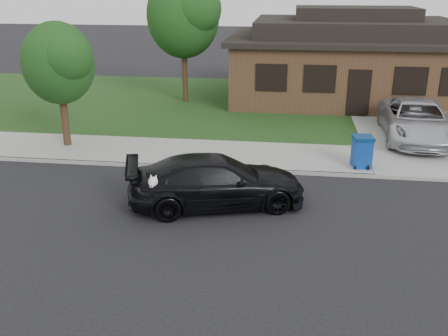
# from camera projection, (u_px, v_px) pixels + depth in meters

# --- Properties ---
(ground) EXTENTS (120.00, 120.00, 0.00)m
(ground) POSITION_uv_depth(u_px,v_px,m) (251.00, 219.00, 13.46)
(ground) COLOR black
(ground) RESTS_ON ground
(sidewalk) EXTENTS (60.00, 3.00, 0.12)m
(sidewalk) POSITION_uv_depth(u_px,v_px,m) (262.00, 156.00, 18.07)
(sidewalk) COLOR gray
(sidewalk) RESTS_ON ground
(curb) EXTENTS (60.00, 0.12, 0.12)m
(curb) POSITION_uv_depth(u_px,v_px,m) (260.00, 171.00, 16.68)
(curb) COLOR gray
(curb) RESTS_ON ground
(lawn) EXTENTS (60.00, 13.00, 0.13)m
(lawn) POSITION_uv_depth(u_px,v_px,m) (272.00, 105.00, 25.49)
(lawn) COLOR #193814
(lawn) RESTS_ON ground
(driveway) EXTENTS (4.50, 13.00, 0.14)m
(driveway) POSITION_uv_depth(u_px,v_px,m) (405.00, 125.00, 21.96)
(driveway) COLOR gray
(driveway) RESTS_ON ground
(sedan) EXTENTS (5.35, 3.34, 1.45)m
(sedan) POSITION_uv_depth(u_px,v_px,m) (216.00, 181.00, 14.05)
(sedan) COLOR black
(sedan) RESTS_ON ground
(minivan) EXTENTS (2.79, 5.54, 1.50)m
(minivan) POSITION_uv_depth(u_px,v_px,m) (417.00, 120.00, 19.56)
(minivan) COLOR silver
(minivan) RESTS_ON driveway
(recycling_bin) EXTENTS (0.72, 0.73, 1.07)m
(recycling_bin) POSITION_uv_depth(u_px,v_px,m) (362.00, 151.00, 16.71)
(recycling_bin) COLOR #0D3894
(recycling_bin) RESTS_ON sidewalk
(house) EXTENTS (12.60, 8.60, 4.65)m
(house) POSITION_uv_depth(u_px,v_px,m) (351.00, 60.00, 26.12)
(house) COLOR #422B1C
(house) RESTS_ON ground
(tree_0) EXTENTS (3.78, 3.60, 6.34)m
(tree_0) POSITION_uv_depth(u_px,v_px,m) (186.00, 14.00, 24.36)
(tree_0) COLOR #332114
(tree_0) RESTS_ON ground
(tree_2) EXTENTS (2.73, 2.60, 4.59)m
(tree_2) POSITION_uv_depth(u_px,v_px,m) (60.00, 62.00, 17.96)
(tree_2) COLOR #332114
(tree_2) RESTS_ON ground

